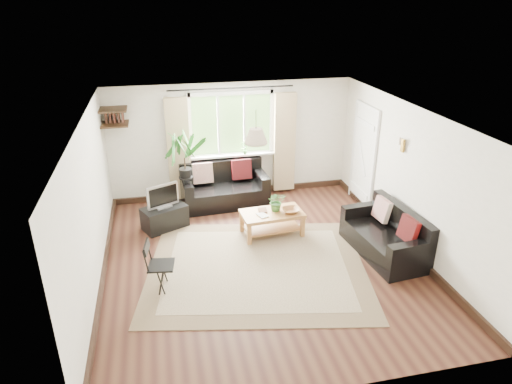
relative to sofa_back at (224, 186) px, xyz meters
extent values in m
plane|color=black|center=(0.25, -2.26, -0.40)|extent=(5.50, 5.50, 0.00)
plane|color=white|center=(0.25, -2.26, 2.00)|extent=(5.50, 5.50, 0.00)
cube|color=white|center=(0.25, 0.49, 0.80)|extent=(5.00, 0.02, 2.40)
cube|color=white|center=(0.25, -5.01, 0.80)|extent=(5.00, 0.02, 2.40)
cube|color=white|center=(-2.25, -2.26, 0.80)|extent=(0.02, 5.50, 2.40)
cube|color=white|center=(2.75, -2.26, 0.80)|extent=(0.02, 5.50, 2.40)
cube|color=#C5B598|center=(0.14, -2.45, -0.39)|extent=(3.90, 3.52, 0.02)
cube|color=silver|center=(2.72, -0.56, 0.60)|extent=(0.06, 0.96, 2.06)
imported|color=#346629|center=(0.73, -1.39, 0.22)|extent=(0.34, 0.30, 0.35)
imported|color=brown|center=(0.95, -1.52, 0.08)|extent=(0.32, 0.32, 0.07)
imported|color=silver|center=(0.36, -1.57, 0.05)|extent=(0.21, 0.24, 0.02)
imported|color=brown|center=(0.40, -1.35, 0.05)|extent=(0.17, 0.21, 0.02)
cube|color=black|center=(-1.24, -0.78, -0.19)|extent=(0.90, 0.74, 0.42)
imported|color=#2D6023|center=(0.50, 0.37, 0.66)|extent=(0.14, 0.10, 0.27)
camera|label=1|loc=(-1.20, -8.46, 3.62)|focal=32.00mm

